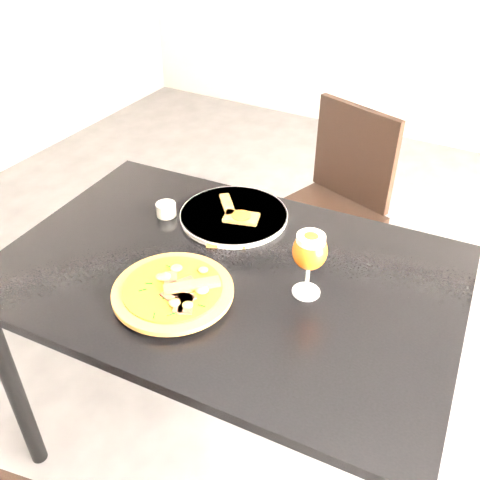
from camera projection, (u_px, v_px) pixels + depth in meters
The scene contains 9 objects.
dining_table at pixel (226, 295), 1.46m from camera, with size 1.25×0.87×0.75m.
chair_far at pixel (331, 204), 2.19m from camera, with size 0.51×0.51×0.86m.
plate_main at pixel (176, 292), 1.33m from camera, with size 0.27×0.27×0.01m, color white.
pizza at pixel (173, 290), 1.31m from camera, with size 0.30×0.30×0.03m.
plate_second at pixel (234, 216), 1.61m from camera, with size 0.32×0.32×0.02m, color white.
crust_scraps at pixel (237, 213), 1.59m from camera, with size 0.18×0.14×0.01m.
loose_crust at pixel (226, 245), 1.49m from camera, with size 0.11×0.03×0.01m, color brown.
sauce_cup at pixel (166, 209), 1.61m from camera, with size 0.06×0.06×0.04m.
beer_glass at pixel (310, 252), 1.26m from camera, with size 0.08×0.08×0.18m.
Camera 1 is at (0.31, -0.66, 1.64)m, focal length 40.00 mm.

